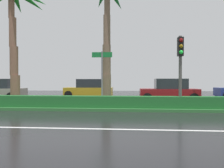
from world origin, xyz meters
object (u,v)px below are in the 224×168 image
(street_name_sign, at_px, (102,71))
(car_in_traffic_second, at_px, (89,89))
(car_in_traffic_third, at_px, (169,91))
(traffic_signal_median_right, at_px, (180,58))
(palm_tree_mid_left, at_px, (12,8))
(palm_tree_centre_left, at_px, (107,7))

(street_name_sign, distance_m, car_in_traffic_second, 8.43)
(street_name_sign, height_order, car_in_traffic_third, street_name_sign)
(traffic_signal_median_right, bearing_deg, street_name_sign, 174.80)
(palm_tree_mid_left, distance_m, traffic_signal_median_right, 10.37)
(car_in_traffic_second, bearing_deg, traffic_signal_median_right, 126.65)
(traffic_signal_median_right, xyz_separation_m, car_in_traffic_third, (0.39, 5.51, -1.87))
(palm_tree_centre_left, relative_size, street_name_sign, 2.55)
(palm_tree_mid_left, distance_m, car_in_traffic_third, 12.07)
(palm_tree_mid_left, height_order, car_in_traffic_second, palm_tree_mid_left)
(palm_tree_centre_left, distance_m, car_in_traffic_third, 7.77)
(car_in_traffic_third, bearing_deg, car_in_traffic_second, -23.59)
(palm_tree_centre_left, relative_size, car_in_traffic_third, 1.78)
(car_in_traffic_third, bearing_deg, palm_tree_mid_left, 21.97)
(palm_tree_centre_left, distance_m, street_name_sign, 4.12)
(palm_tree_mid_left, height_order, traffic_signal_median_right, palm_tree_mid_left)
(palm_tree_mid_left, height_order, palm_tree_centre_left, palm_tree_centre_left)
(car_in_traffic_second, height_order, car_in_traffic_third, same)
(traffic_signal_median_right, relative_size, car_in_traffic_third, 0.86)
(traffic_signal_median_right, bearing_deg, car_in_traffic_second, 126.65)
(traffic_signal_median_right, distance_m, car_in_traffic_second, 10.66)
(palm_tree_centre_left, height_order, car_in_traffic_second, palm_tree_centre_left)
(palm_tree_centre_left, bearing_deg, traffic_signal_median_right, -22.72)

